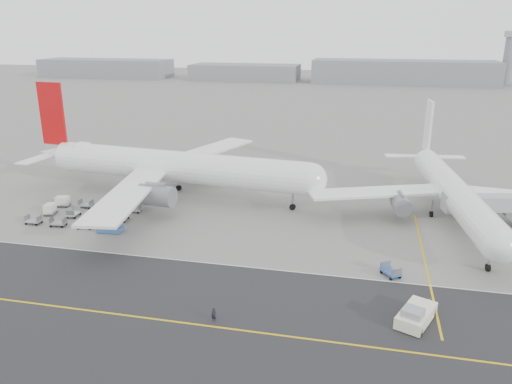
% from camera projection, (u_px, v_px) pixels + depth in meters
% --- Properties ---
extents(ground, '(700.00, 700.00, 0.00)m').
position_uv_depth(ground, '(223.00, 258.00, 76.11)').
color(ground, gray).
rests_on(ground, ground).
extents(taxiway, '(220.00, 59.00, 0.03)m').
position_uv_depth(taxiway, '(222.00, 328.00, 58.41)').
color(taxiway, '#2C2C2F').
rests_on(taxiway, ground).
extents(horizon_buildings, '(520.00, 28.00, 28.00)m').
position_uv_depth(horizon_buildings, '(385.00, 83.00, 310.76)').
color(horizon_buildings, gray).
rests_on(horizon_buildings, ground).
extents(control_tower, '(7.00, 7.00, 31.25)m').
position_uv_depth(control_tower, '(509.00, 57.00, 295.83)').
color(control_tower, gray).
rests_on(control_tower, ground).
extents(airliner_a, '(64.99, 63.99, 22.44)m').
position_uv_depth(airliner_a, '(171.00, 166.00, 101.80)').
color(airliner_a, white).
rests_on(airliner_a, ground).
extents(airliner_b, '(52.25, 53.10, 18.35)m').
position_uv_depth(airliner_b, '(452.00, 191.00, 90.33)').
color(airliner_b, white).
rests_on(airliner_b, ground).
extents(pushback_tug, '(5.41, 8.48, 2.44)m').
position_uv_depth(pushback_tug, '(416.00, 315.00, 59.16)').
color(pushback_tug, white).
rests_on(pushback_tug, ground).
extents(jet_bridge, '(16.54, 6.38, 6.17)m').
position_uv_depth(jet_bridge, '(490.00, 205.00, 86.07)').
color(jet_bridge, gray).
rests_on(jet_bridge, ground).
extents(gse_cluster, '(24.56, 19.50, 2.08)m').
position_uv_depth(gse_cluster, '(86.00, 218.00, 92.09)').
color(gse_cluster, '#98989D').
rests_on(gse_cluster, ground).
extents(stray_dolly, '(3.10, 3.36, 1.77)m').
position_uv_depth(stray_dolly, '(390.00, 276.00, 70.59)').
color(stray_dolly, silver).
rests_on(stray_dolly, ground).
extents(ground_crew_a, '(0.69, 0.48, 1.81)m').
position_uv_depth(ground_crew_a, '(214.00, 315.00, 59.41)').
color(ground_crew_a, black).
rests_on(ground_crew_a, ground).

